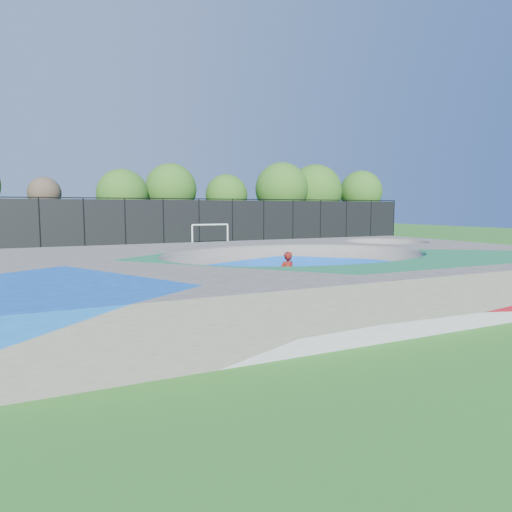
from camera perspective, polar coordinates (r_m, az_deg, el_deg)
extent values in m
plane|color=#23661C|center=(18.10, 5.20, -4.31)|extent=(120.00, 120.00, 0.00)
cube|color=gray|center=(17.98, 5.22, -1.96)|extent=(22.00, 14.00, 1.50)
imported|color=red|center=(16.17, 3.89, -2.47)|extent=(0.66, 0.46, 1.71)
cube|color=black|center=(16.31, 3.87, -5.35)|extent=(0.81, 0.39, 0.05)
cylinder|color=white|center=(35.37, -7.97, 2.29)|extent=(0.12, 0.12, 1.95)
cylinder|color=white|center=(36.36, -3.57, 2.43)|extent=(0.12, 0.12, 1.95)
cylinder|color=white|center=(35.79, -5.75, 3.92)|extent=(2.93, 0.12, 0.12)
cylinder|color=black|center=(36.31, -25.42, 3.48)|extent=(0.09, 0.09, 4.00)
cylinder|color=black|center=(36.44, -20.69, 3.68)|extent=(0.09, 0.09, 4.00)
cylinder|color=black|center=(36.82, -16.03, 3.85)|extent=(0.09, 0.09, 4.00)
cylinder|color=black|center=(37.44, -11.49, 4.00)|extent=(0.09, 0.09, 4.00)
cylinder|color=black|center=(38.28, -7.12, 4.11)|extent=(0.09, 0.09, 4.00)
cylinder|color=black|center=(39.33, -2.96, 4.20)|extent=(0.09, 0.09, 4.00)
cylinder|color=black|center=(40.58, 0.96, 4.26)|extent=(0.09, 0.09, 4.00)
cylinder|color=black|center=(42.01, 4.63, 4.30)|extent=(0.09, 0.09, 4.00)
cylinder|color=black|center=(43.60, 8.05, 4.32)|extent=(0.09, 0.09, 4.00)
cylinder|color=black|center=(45.33, 11.22, 4.33)|extent=(0.09, 0.09, 4.00)
cylinder|color=black|center=(47.18, 14.15, 4.32)|extent=(0.09, 0.09, 4.00)
cylinder|color=black|center=(49.15, 16.85, 4.31)|extent=(0.09, 0.09, 4.00)
cube|color=black|center=(37.44, -11.49, 4.00)|extent=(48.00, 0.03, 3.80)
cylinder|color=black|center=(37.42, -11.55, 7.06)|extent=(48.00, 0.08, 0.08)
cylinder|color=#472F23|center=(41.26, -24.76, 3.30)|extent=(0.44, 0.44, 3.37)
sphere|color=brown|center=(41.25, -24.93, 7.17)|extent=(2.60, 2.60, 2.60)
cylinder|color=#472F23|center=(41.07, -16.25, 3.18)|extent=(0.44, 0.44, 2.77)
sphere|color=#2B6019|center=(41.04, -16.37, 7.39)|extent=(4.35, 4.35, 4.35)
cylinder|color=#472F23|center=(43.29, -10.52, 3.75)|extent=(0.44, 0.44, 3.21)
sphere|color=#2B6019|center=(43.29, -10.60, 8.22)|extent=(4.74, 4.74, 4.74)
cylinder|color=#472F23|center=(45.34, -3.67, 3.75)|extent=(0.44, 0.44, 2.93)
sphere|color=#2B6019|center=(45.33, -3.70, 7.56)|extent=(4.14, 4.14, 4.14)
cylinder|color=#472F23|center=(47.36, 3.20, 3.99)|extent=(0.44, 0.44, 3.16)
sphere|color=#2B6019|center=(47.37, 3.23, 8.36)|extent=(5.43, 5.43, 5.43)
cylinder|color=#472F23|center=(50.06, 7.36, 3.90)|extent=(0.44, 0.44, 2.89)
sphere|color=#2B6019|center=(50.06, 7.41, 8.02)|extent=(5.75, 5.75, 5.75)
cylinder|color=#472F23|center=(53.39, 12.89, 4.15)|extent=(0.44, 0.44, 3.30)
sphere|color=#2B6019|center=(53.40, 12.98, 7.83)|extent=(4.75, 4.75, 4.75)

